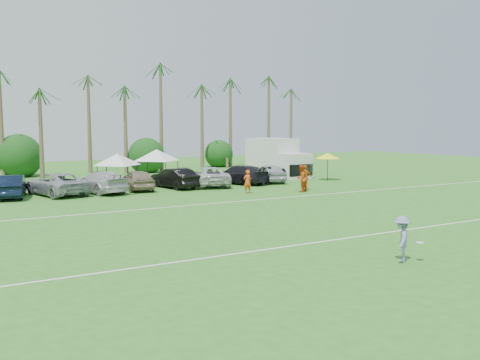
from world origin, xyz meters
TOP-DOWN VIEW (x-y plane):
  - ground at (0.00, 0.00)m, footprint 120.00×120.00m
  - field_lines at (0.00, 8.00)m, footprint 80.00×12.10m
  - palm_tree_4 at (-4.00, 38.00)m, footprint 2.40×2.40m
  - palm_tree_5 at (0.00, 38.00)m, footprint 2.40×2.40m
  - palm_tree_6 at (4.00, 38.00)m, footprint 2.40×2.40m
  - palm_tree_7 at (8.00, 38.00)m, footprint 2.40×2.40m
  - palm_tree_8 at (13.00, 38.00)m, footprint 2.40×2.40m
  - palm_tree_9 at (18.00, 38.00)m, footprint 2.40×2.40m
  - palm_tree_10 at (23.00, 38.00)m, footprint 2.40×2.40m
  - palm_tree_11 at (27.00, 38.00)m, footprint 2.40×2.40m
  - bush_tree_1 at (-6.00, 39.00)m, footprint 4.00×4.00m
  - bush_tree_2 at (6.00, 39.00)m, footprint 4.00×4.00m
  - bush_tree_3 at (16.00, 39.00)m, footprint 4.00×4.00m
  - sideline_player_a at (6.03, 17.20)m, footprint 0.62×0.41m
  - sideline_player_b at (9.85, 15.92)m, footprint 1.15×1.02m
  - sideline_player_c at (10.78, 16.69)m, footprint 1.15×0.60m
  - box_truck at (15.23, 26.80)m, footprint 3.09×7.13m
  - canopy_tent_left at (-0.87, 25.15)m, footprint 3.82×3.82m
  - canopy_tent_right at (3.03, 26.82)m, footprint 4.08×4.08m
  - market_umbrella at (16.86, 21.40)m, footprint 2.16×2.16m
  - frisbee_player at (0.72, -1.98)m, footprint 1.28×1.15m
  - parked_car_1 at (-8.77, 23.11)m, footprint 2.61×4.94m
  - parked_car_2 at (-5.87, 23.05)m, footprint 3.81×6.02m
  - parked_car_3 at (-2.96, 22.71)m, footprint 3.32×5.69m
  - parked_car_4 at (-0.05, 23.02)m, footprint 2.30×4.71m
  - parked_car_5 at (2.86, 22.76)m, footprint 2.40×4.91m
  - parked_car_6 at (5.76, 22.71)m, footprint 3.92×6.05m
  - parked_car_7 at (8.67, 22.87)m, footprint 3.84×5.75m
  - parked_car_8 at (11.58, 22.71)m, footprint 2.87×4.85m

SIDE VIEW (x-z plane):
  - ground at x=0.00m, z-range 0.00..0.00m
  - field_lines at x=0.00m, z-range 0.00..0.01m
  - parked_car_1 at x=-8.77m, z-range 0.00..1.55m
  - parked_car_2 at x=-5.87m, z-range 0.00..1.55m
  - parked_car_3 at x=-2.96m, z-range 0.00..1.55m
  - parked_car_4 at x=-0.05m, z-range 0.00..1.55m
  - parked_car_5 at x=2.86m, z-range 0.00..1.55m
  - parked_car_6 at x=5.76m, z-range 0.00..1.55m
  - parked_car_7 at x=8.67m, z-range 0.00..1.55m
  - parked_car_8 at x=11.58m, z-range 0.00..1.55m
  - frisbee_player at x=0.72m, z-range 0.00..1.64m
  - sideline_player_a at x=6.03m, z-range 0.00..1.67m
  - sideline_player_c at x=10.78m, z-range 0.00..1.88m
  - sideline_player_b at x=9.85m, z-range 0.00..1.98m
  - bush_tree_1 at x=-6.00m, z-range -0.20..3.80m
  - bush_tree_2 at x=6.00m, z-range -0.20..3.80m
  - bush_tree_3 at x=16.00m, z-range -0.20..3.80m
  - box_truck at x=15.23m, z-range 0.12..3.71m
  - market_umbrella at x=16.86m, z-range 0.95..3.36m
  - canopy_tent_left at x=-0.87m, z-range 1.10..4.20m
  - canopy_tent_right at x=3.03m, z-range 1.18..4.49m
  - palm_tree_4 at x=-4.00m, z-range 3.03..11.93m
  - palm_tree_8 at x=13.00m, z-range 3.03..11.93m
  - palm_tree_5 at x=0.00m, z-range 3.40..13.30m
  - palm_tree_9 at x=18.00m, z-range 3.40..13.30m
  - palm_tree_6 at x=4.00m, z-range 3.76..14.66m
  - palm_tree_10 at x=23.00m, z-range 3.76..14.66m
  - palm_tree_7 at x=8.00m, z-range 4.11..16.01m
  - palm_tree_11 at x=27.00m, z-range 4.11..16.01m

